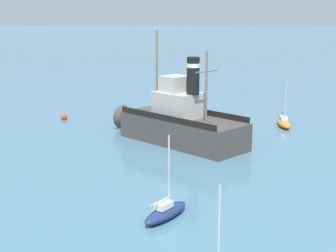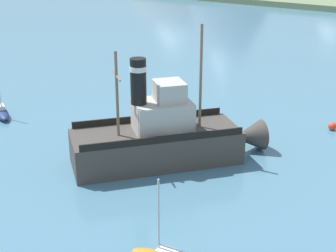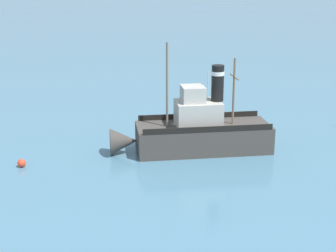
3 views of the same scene
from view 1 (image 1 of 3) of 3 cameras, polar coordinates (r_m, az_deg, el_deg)
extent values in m
plane|color=#477289|center=(47.33, 1.24, -1.57)|extent=(600.00, 600.00, 0.00)
cube|color=#423D38|center=(45.95, 1.63, -0.47)|extent=(11.11, 12.00, 2.40)
cone|color=#423D38|center=(51.04, -4.25, 0.86)|extent=(3.35, 3.35, 2.35)
cube|color=#B2ADA3|center=(45.81, 1.19, 2.43)|extent=(4.87, 4.99, 2.20)
cube|color=#B2ADA3|center=(45.86, 0.75, 4.72)|extent=(2.97, 2.95, 1.40)
cylinder|color=black|center=(44.24, 2.80, 5.58)|extent=(1.10, 1.10, 3.20)
cylinder|color=silver|center=(44.13, 2.82, 6.73)|extent=(1.16, 1.16, 0.35)
cylinder|color=#75604C|center=(47.36, -1.25, 6.02)|extent=(0.20, 0.20, 7.50)
cylinder|color=#75604C|center=(43.37, 4.26, 4.34)|extent=(0.20, 0.20, 6.00)
cylinder|color=#75604C|center=(43.19, 4.29, 6.07)|extent=(2.06, 1.77, 0.12)
cube|color=black|center=(44.13, -0.28, 0.90)|extent=(7.45, 8.78, 0.50)
cube|color=black|center=(47.20, 3.44, 1.67)|extent=(7.45, 8.78, 0.50)
ellipsoid|color=navy|center=(30.09, -0.24, -9.59)|extent=(3.84, 2.86, 0.70)
cube|color=silver|center=(29.74, -0.46, -8.77)|extent=(1.27, 1.10, 0.36)
cylinder|color=#B7B7BC|center=(29.47, 0.09, -5.00)|extent=(0.10, 0.10, 4.20)
cylinder|color=#B7B7BC|center=(29.30, -0.92, -8.33)|extent=(1.60, 0.97, 0.08)
cylinder|color=#B7B7BC|center=(21.82, 5.66, -11.76)|extent=(0.10, 0.10, 4.20)
ellipsoid|color=orange|center=(53.84, 12.68, 0.29)|extent=(3.88, 1.43, 0.70)
cube|color=silver|center=(53.92, 12.67, 0.89)|extent=(1.15, 0.73, 0.36)
cylinder|color=#B7B7BC|center=(53.08, 12.88, 2.80)|extent=(0.10, 0.10, 4.20)
cylinder|color=#B7B7BC|center=(54.23, 12.59, 1.36)|extent=(1.80, 0.24, 0.08)
sphere|color=red|center=(56.85, -11.44, 1.01)|extent=(0.69, 0.69, 0.69)
camera|label=2|loc=(69.15, 27.32, 15.12)|focal=55.00mm
camera|label=3|loc=(41.80, -61.84, 11.82)|focal=55.00mm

